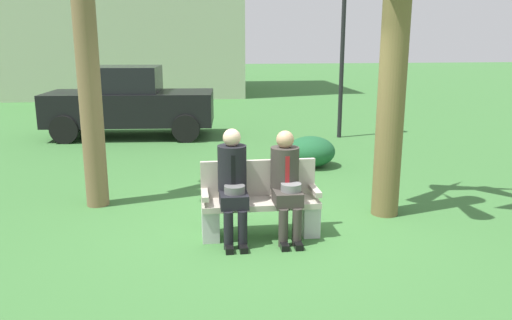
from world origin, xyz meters
TOP-DOWN VIEW (x-y plane):
  - ground_plane at (0.00, 0.00)m, footprint 80.00×80.00m
  - park_bench at (-0.11, -0.16)m, footprint 1.41×0.44m
  - seated_man_left at (-0.45, -0.28)m, footprint 0.34×0.72m
  - seated_man_right at (0.18, -0.28)m, footprint 0.34×0.72m
  - shrub_near_bench at (1.29, 3.05)m, footprint 0.91×0.83m
  - parked_car_near at (-2.35, 6.48)m, footprint 4.01×1.97m
  - street_lamp at (2.63, 5.73)m, footprint 0.24×0.24m

SIDE VIEW (x-z plane):
  - ground_plane at x=0.00m, z-range 0.00..0.00m
  - shrub_near_bench at x=1.29m, z-range 0.00..0.57m
  - park_bench at x=-0.11m, z-range -0.05..0.85m
  - seated_man_right at x=0.18m, z-range 0.07..1.36m
  - seated_man_left at x=-0.45m, z-range 0.07..1.40m
  - parked_car_near at x=-2.35m, z-range 0.00..1.68m
  - street_lamp at x=2.63m, z-range 0.42..4.45m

